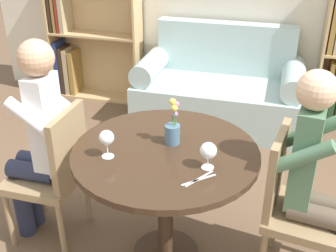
{
  "coord_description": "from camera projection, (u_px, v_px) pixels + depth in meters",
  "views": [
    {
      "loc": [
        0.53,
        -1.86,
        1.92
      ],
      "look_at": [
        0.0,
        0.05,
        0.88
      ],
      "focal_mm": 45.0,
      "sensor_mm": 36.0,
      "label": 1
    }
  ],
  "objects": [
    {
      "name": "knife_left_setting",
      "position": [
        199.0,
        179.0,
        2.01
      ],
      "size": [
        0.11,
        0.17,
        0.0
      ],
      "color": "silver",
      "rests_on": "round_table"
    },
    {
      "name": "wine_glass_left",
      "position": [
        107.0,
        139.0,
        2.14
      ],
      "size": [
        0.08,
        0.08,
        0.15
      ],
      "color": "white",
      "rests_on": "round_table"
    },
    {
      "name": "chair_left",
      "position": [
        55.0,
        170.0,
        2.55
      ],
      "size": [
        0.42,
        0.42,
        0.9
      ],
      "rotation": [
        0.0,
        0.0,
        -1.58
      ],
      "color": "#937A56",
      "rests_on": "ground_plane"
    },
    {
      "name": "chair_right",
      "position": [
        294.0,
        203.0,
        2.27
      ],
      "size": [
        0.48,
        0.48,
        0.9
      ],
      "rotation": [
        0.0,
        0.0,
        1.42
      ],
      "color": "#937A56",
      "rests_on": "ground_plane"
    },
    {
      "name": "flower_vase",
      "position": [
        173.0,
        129.0,
        2.28
      ],
      "size": [
        0.08,
        0.08,
        0.27
      ],
      "color": "slate",
      "rests_on": "round_table"
    },
    {
      "name": "round_table",
      "position": [
        166.0,
        171.0,
        2.32
      ],
      "size": [
        1.01,
        1.01,
        0.76
      ],
      "color": "#382619",
      "rests_on": "ground_plane"
    },
    {
      "name": "bookshelf_left",
      "position": [
        85.0,
        37.0,
        4.53
      ],
      "size": [
        1.0,
        0.28,
        1.42
      ],
      "color": "tan",
      "rests_on": "ground_plane"
    },
    {
      "name": "fork_left_setting",
      "position": [
        199.0,
        180.0,
        2.01
      ],
      "size": [
        0.15,
        0.14,
        0.0
      ],
      "color": "silver",
      "rests_on": "round_table"
    },
    {
      "name": "person_left",
      "position": [
        37.0,
        140.0,
        2.48
      ],
      "size": [
        0.42,
        0.34,
        1.3
      ],
      "rotation": [
        0.0,
        0.0,
        -1.58
      ],
      "color": "#282D47",
      "rests_on": "ground_plane"
    },
    {
      "name": "wine_glass_right",
      "position": [
        208.0,
        151.0,
        2.06
      ],
      "size": [
        0.09,
        0.09,
        0.14
      ],
      "color": "white",
      "rests_on": "round_table"
    },
    {
      "name": "person_right",
      "position": [
        317.0,
        182.0,
        2.15
      ],
      "size": [
        0.45,
        0.38,
        1.26
      ],
      "rotation": [
        0.0,
        0.0,
        1.42
      ],
      "color": "brown",
      "rests_on": "ground_plane"
    },
    {
      "name": "couch",
      "position": [
        219.0,
        91.0,
        4.1
      ],
      "size": [
        1.57,
        0.8,
        0.92
      ],
      "color": "#A8C1C1",
      "rests_on": "ground_plane"
    }
  ]
}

